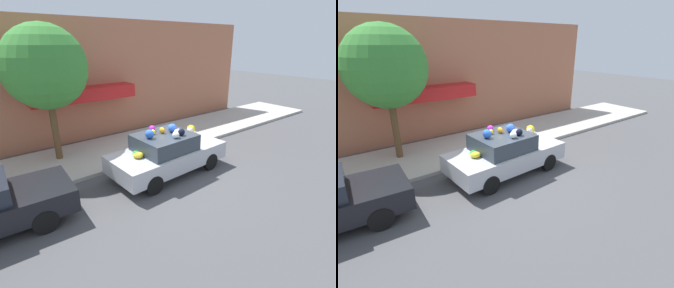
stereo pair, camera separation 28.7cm
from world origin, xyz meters
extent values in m
plane|color=#4C4C4F|center=(0.00, 0.00, 0.00)|extent=(60.00, 60.00, 0.00)
cube|color=#B2ADA3|center=(0.00, 2.70, 0.07)|extent=(24.00, 3.20, 0.13)
cube|color=#B26B4C|center=(0.00, 4.95, 2.60)|extent=(18.00, 0.30, 5.20)
cube|color=red|center=(-0.99, 4.35, 2.18)|extent=(4.40, 0.90, 0.55)
cylinder|color=brown|center=(-2.69, 3.13, 1.29)|extent=(0.24, 0.24, 2.33)
sphere|color=#388433|center=(-2.69, 3.13, 3.44)|extent=(2.81, 2.81, 2.81)
cylinder|color=red|center=(0.36, 1.65, 0.41)|extent=(0.20, 0.20, 0.55)
sphere|color=red|center=(0.36, 1.65, 0.74)|extent=(0.18, 0.18, 0.18)
cube|color=#B7BABF|center=(0.00, -0.08, 0.59)|extent=(4.10, 1.96, 0.58)
cube|color=#333D47|center=(-0.16, -0.09, 1.14)|extent=(1.88, 1.65, 0.53)
cylinder|color=black|center=(1.21, 0.79, 0.30)|extent=(0.61, 0.20, 0.60)
cylinder|color=black|center=(1.28, -0.85, 0.30)|extent=(0.61, 0.20, 0.60)
cylinder|color=black|center=(-1.28, 0.69, 0.30)|extent=(0.61, 0.20, 0.60)
cylinder|color=black|center=(-1.21, -0.95, 0.30)|extent=(0.61, 0.20, 0.60)
ellipsoid|color=yellow|center=(-1.21, -0.12, 0.97)|extent=(0.43, 0.42, 0.19)
ellipsoid|color=brown|center=(1.34, 0.25, 0.99)|extent=(0.35, 0.33, 0.22)
sphere|color=#AC27C8|center=(-0.29, 0.43, 1.51)|extent=(0.26, 0.26, 0.21)
sphere|color=yellow|center=(-0.44, 0.17, 1.49)|extent=(0.22, 0.22, 0.16)
ellipsoid|color=blue|center=(1.38, 0.01, 0.96)|extent=(0.21, 0.24, 0.16)
sphere|color=black|center=(0.23, -0.49, 1.52)|extent=(0.24, 0.24, 0.23)
ellipsoid|color=white|center=(1.57, 0.52, 1.02)|extent=(0.29, 0.30, 0.29)
sphere|color=blue|center=(-0.73, -0.08, 1.55)|extent=(0.35, 0.35, 0.28)
ellipsoid|color=olive|center=(1.04, 0.13, 0.99)|extent=(0.21, 0.30, 0.23)
ellipsoid|color=white|center=(0.20, -0.35, 1.50)|extent=(0.32, 0.23, 0.18)
sphere|color=blue|center=(0.21, -0.05, 1.55)|extent=(0.41, 0.41, 0.29)
sphere|color=white|center=(-0.08, -0.58, 1.51)|extent=(0.23, 0.23, 0.22)
ellipsoid|color=green|center=(0.91, 0.55, 0.96)|extent=(0.24, 0.24, 0.17)
ellipsoid|color=orange|center=(-0.12, 0.07, 1.50)|extent=(0.17, 0.24, 0.20)
sphere|color=yellow|center=(1.70, 0.62, 1.04)|extent=(0.44, 0.44, 0.32)
sphere|color=green|center=(-1.23, -0.03, 0.98)|extent=(0.29, 0.29, 0.21)
ellipsoid|color=green|center=(1.08, -0.06, 0.95)|extent=(0.18, 0.18, 0.15)
cylinder|color=black|center=(-4.10, 0.77, 0.30)|extent=(0.61, 0.21, 0.60)
cylinder|color=black|center=(-4.18, -0.75, 0.30)|extent=(0.61, 0.21, 0.60)
camera|label=1|loc=(-5.06, -6.50, 4.23)|focal=28.00mm
camera|label=2|loc=(-4.83, -6.68, 4.23)|focal=28.00mm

